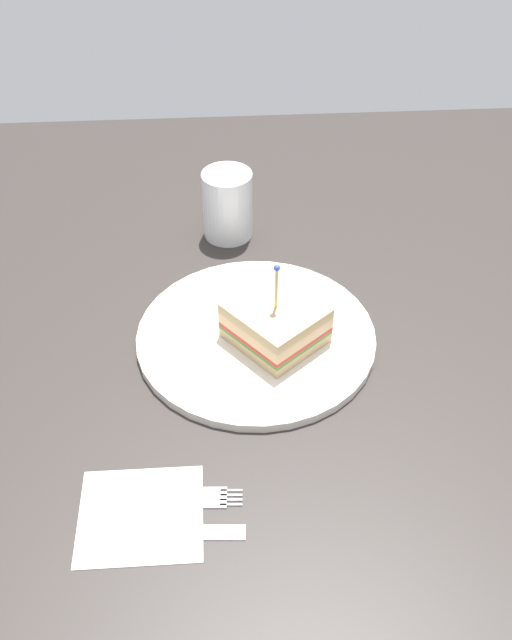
{
  "coord_description": "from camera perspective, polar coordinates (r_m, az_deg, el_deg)",
  "views": [
    {
      "loc": [
        57.46,
        -3.81,
        54.79
      ],
      "look_at": [
        0.0,
        0.0,
        3.03
      ],
      "focal_mm": 39.99,
      "sensor_mm": 36.0,
      "label": 1
    }
  ],
  "objects": [
    {
      "name": "ground_plane",
      "position": [
        0.8,
        0.0,
        -2.14
      ],
      "size": [
        110.15,
        110.15,
        2.0
      ],
      "primitive_type": "cube",
      "color": "#2D2826"
    },
    {
      "name": "plate",
      "position": [
        0.79,
        0.0,
        -1.35
      ],
      "size": [
        26.45,
        26.45,
        1.03
      ],
      "primitive_type": "cylinder",
      "color": "silver",
      "rests_on": "ground_plane"
    },
    {
      "name": "sandwich_half_center",
      "position": [
        0.77,
        1.57,
        -0.22
      ],
      "size": [
        12.37,
        12.27,
        10.1
      ],
      "color": "tan",
      "rests_on": "plate"
    },
    {
      "name": "drink_glass",
      "position": [
        0.93,
        -2.28,
        8.92
      ],
      "size": [
        6.44,
        6.44,
        9.05
      ],
      "color": "gold",
      "rests_on": "ground_plane"
    },
    {
      "name": "napkin",
      "position": [
        0.66,
        -9.21,
        -15.13
      ],
      "size": [
        9.87,
        10.96,
        0.15
      ],
      "primitive_type": "cube",
      "rotation": [
        0.0,
        0.0,
        7.85
      ],
      "color": "beige",
      "rests_on": "ground_plane"
    },
    {
      "name": "fork",
      "position": [
        0.66,
        -5.39,
        -13.93
      ],
      "size": [
        2.42,
        12.64,
        0.35
      ],
      "color": "silver",
      "rests_on": "ground_plane"
    },
    {
      "name": "knife",
      "position": [
        0.64,
        -6.3,
        -16.49
      ],
      "size": [
        1.97,
        13.57,
        0.35
      ],
      "color": "silver",
      "rests_on": "ground_plane"
    }
  ]
}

